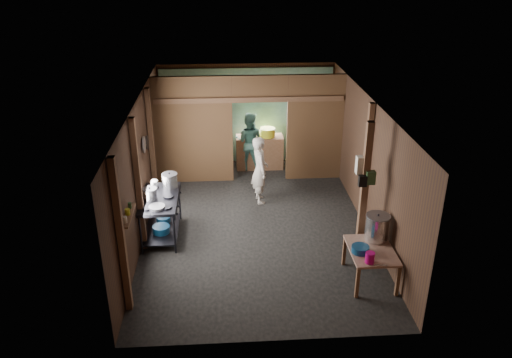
{
  "coord_description": "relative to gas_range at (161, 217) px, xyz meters",
  "views": [
    {
      "loc": [
        -0.6,
        -9.21,
        5.23
      ],
      "look_at": [
        0.0,
        -0.2,
        1.1
      ],
      "focal_mm": 35.46,
      "sensor_mm": 36.0,
      "label": 1
    }
  ],
  "objects": [
    {
      "name": "wall_shelf",
      "position": [
        -0.27,
        -1.72,
        0.98
      ],
      "size": [
        0.14,
        0.8,
        0.03
      ],
      "primitive_type": "cube",
      "color": "brown",
      "rests_on": "wall_left"
    },
    {
      "name": "partition_header",
      "position": [
        2.13,
        2.58,
        1.88
      ],
      "size": [
        1.3,
        0.1,
        0.6
      ],
      "primitive_type": "cube",
      "color": "brown",
      "rests_on": "wall_back"
    },
    {
      "name": "wall_back",
      "position": [
        1.88,
        3.88,
        0.88
      ],
      "size": [
        4.5,
        0.0,
        2.6
      ],
      "primitive_type": "cube",
      "color": "#482E1C",
      "rests_on": "ground"
    },
    {
      "name": "post_left_a",
      "position": [
        -0.3,
        -2.22,
        0.88
      ],
      "size": [
        0.1,
        0.12,
        2.6
      ],
      "primitive_type": "cube",
      "color": "brown",
      "rests_on": "floor"
    },
    {
      "name": "bag_green",
      "position": [
        3.8,
        -0.98,
        1.18
      ],
      "size": [
        0.16,
        0.12,
        0.24
      ],
      "primitive_type": "cube",
      "color": "#30522C",
      "rests_on": "post_free"
    },
    {
      "name": "wall_front",
      "position": [
        1.88,
        -3.12,
        0.88
      ],
      "size": [
        4.5,
        0.0,
        2.6
      ],
      "primitive_type": "cube",
      "color": "#482E1C",
      "rests_on": "ground"
    },
    {
      "name": "frying_pan",
      "position": [
        0.0,
        -0.45,
        0.45
      ],
      "size": [
        0.44,
        0.59,
        0.07
      ],
      "primitive_type": null,
      "rotation": [
        0.0,
        0.0,
        0.29
      ],
      "color": "gray",
      "rests_on": "gas_range"
    },
    {
      "name": "bag_black",
      "position": [
        3.66,
        -1.0,
        1.13
      ],
      "size": [
        0.14,
        0.1,
        0.2
      ],
      "primitive_type": "cube",
      "color": "black",
      "rests_on": "post_free"
    },
    {
      "name": "blue_tub_back",
      "position": [
        0.0,
        0.26,
        -0.2
      ],
      "size": [
        0.28,
        0.28,
        0.11
      ],
      "primitive_type": "cylinder",
      "color": "navy",
      "rests_on": "gas_range"
    },
    {
      "name": "wall_left",
      "position": [
        -0.37,
        0.38,
        0.88
      ],
      "size": [
        0.0,
        7.0,
        2.6
      ],
      "primitive_type": "cube",
      "color": "#482E1C",
      "rests_on": "ground"
    },
    {
      "name": "cook",
      "position": [
        2.05,
        1.39,
        0.34
      ],
      "size": [
        0.44,
        0.61,
        1.53
      ],
      "primitive_type": "imported",
      "rotation": [
        0.0,
        0.0,
        1.72
      ],
      "color": "beige",
      "rests_on": "floor"
    },
    {
      "name": "wall_right",
      "position": [
        4.13,
        0.38,
        0.88
      ],
      "size": [
        0.0,
        7.0,
        2.6
      ],
      "primitive_type": "cube",
      "color": "#482E1C",
      "rests_on": "ground"
    },
    {
      "name": "red_cup",
      "position": [
        1.98,
        3.33,
        0.49
      ],
      "size": [
        0.11,
        0.11,
        0.12
      ],
      "primitive_type": "cylinder",
      "color": "#C33C07",
      "rests_on": "back_counter"
    },
    {
      "name": "post_left_c",
      "position": [
        -0.3,
        1.58,
        0.88
      ],
      "size": [
        0.1,
        0.12,
        2.6
      ],
      "primitive_type": "cube",
      "color": "brown",
      "rests_on": "floor"
    },
    {
      "name": "back_counter",
      "position": [
        2.18,
        3.33,
        0.0
      ],
      "size": [
        1.2,
        0.5,
        0.85
      ],
      "primitive_type": "cube",
      "color": "brown",
      "rests_on": "floor"
    },
    {
      "name": "partition_right",
      "position": [
        3.46,
        2.58,
        0.88
      ],
      "size": [
        1.35,
        0.1,
        2.6
      ],
      "primitive_type": "cube",
      "color": "brown",
      "rests_on": "floor"
    },
    {
      "name": "blue_tub_front",
      "position": [
        0.0,
        -0.16,
        -0.19
      ],
      "size": [
        0.34,
        0.34,
        0.14
      ],
      "primitive_type": "cylinder",
      "color": "navy",
      "rests_on": "gas_range"
    },
    {
      "name": "wash_basin",
      "position": [
        3.5,
        -1.78,
        0.23
      ],
      "size": [
        0.39,
        0.39,
        0.11
      ],
      "primitive_type": "cylinder",
      "rotation": [
        0.0,
        0.0,
        0.43
      ],
      "color": "navy",
      "rests_on": "prep_table"
    },
    {
      "name": "wall_clock",
      "position": [
        2.13,
        3.78,
        1.48
      ],
      "size": [
        0.2,
        0.03,
        0.2
      ],
      "primitive_type": "cylinder",
      "rotation": [
        1.57,
        0.0,
        0.0
      ],
      "color": "silver",
      "rests_on": "wall_back"
    },
    {
      "name": "jar_white",
      "position": [
        -0.27,
        -1.97,
        1.04
      ],
      "size": [
        0.07,
        0.07,
        0.1
      ],
      "primitive_type": "cylinder",
      "color": "silver",
      "rests_on": "wall_shelf"
    },
    {
      "name": "stove_saucepan",
      "position": [
        -0.17,
        0.54,
        0.48
      ],
      "size": [
        0.18,
        0.18,
        0.11
      ],
      "primitive_type": "cylinder",
      "rotation": [
        0.0,
        0.0,
        -0.02
      ],
      "color": "silver",
      "rests_on": "gas_range"
    },
    {
      "name": "post_free",
      "position": [
        3.73,
        -0.92,
        0.88
      ],
      "size": [
        0.12,
        0.12,
        2.6
      ],
      "primitive_type": "cube",
      "color": "brown",
      "rests_on": "floor"
    },
    {
      "name": "yellow_tub",
      "position": [
        2.38,
        3.33,
        0.53
      ],
      "size": [
        0.39,
        0.39,
        0.22
      ],
      "primitive_type": "cylinder",
      "color": "gold",
      "rests_on": "back_counter"
    },
    {
      "name": "cross_beam",
      "position": [
        1.88,
        2.53,
        1.63
      ],
      "size": [
        4.4,
        0.12,
        0.12
      ],
      "primitive_type": "cube",
      "color": "brown",
      "rests_on": "wall_left"
    },
    {
      "name": "post_left_b",
      "position": [
        -0.3,
        -0.42,
        0.88
      ],
      "size": [
        0.1,
        0.12,
        2.6
      ],
      "primitive_type": "cube",
      "color": "brown",
      "rests_on": "floor"
    },
    {
      "name": "jar_yellow",
      "position": [
        -0.27,
        -1.72,
        1.04
      ],
      "size": [
        0.08,
        0.08,
        0.1
      ],
      "primitive_type": "cylinder",
      "color": "gold",
      "rests_on": "wall_shelf"
    },
    {
      "name": "pan_lid_big",
      "position": [
        -0.33,
        0.78,
        1.23
      ],
      "size": [
        0.03,
        0.34,
        0.34
      ],
      "primitive_type": "cylinder",
      "rotation": [
        0.0,
        1.57,
        0.0
      ],
      "color": "gray",
      "rests_on": "wall_left"
    },
    {
      "name": "worker_back",
      "position": [
        1.9,
        3.24,
        0.33
      ],
      "size": [
        0.86,
        0.74,
        1.51
      ],
      "primitive_type": "imported",
      "rotation": [
        0.0,
        0.0,
        2.88
      ],
      "color": "#4A8074",
      "rests_on": "floor"
    },
    {
      "name": "jar_green",
      "position": [
        -0.27,
        -1.5,
        1.04
      ],
      "size": [
        0.06,
        0.06,
        0.1
      ],
      "primitive_type": "cylinder",
      "color": "#30522C",
      "rests_on": "wall_shelf"
    },
    {
      "name": "prep_table",
      "position": [
        3.71,
        -1.72,
        -0.12
      ],
      "size": [
        0.74,
        1.02,
        0.6
      ],
      "primitive_type": null,
      "color": "tan",
      "rests_on": "floor"
    },
    {
      "name": "pan_lid_small",
      "position": [
        -0.33,
        1.18,
        1.13
      ],
      "size": [
        0.03,
        0.3,
        0.3
      ],
      "primitive_type": "cylinder",
      "rotation": [
        0.0,
        1.57,
        0.0
      ],
      "color": "black",
      "rests_on": "wall_left"
    },
    {
      "name": "ceiling",
      "position": [
        1.88,
        0.38,
        2.18
      ],
      "size": [
        4.5,
        7.0,
        0.0
      ],
      "primitive_type": "cube",
      "color": "#454443",
      "rests_on": "ground"
    },
    {
      "name": "knife",
      "position": [
        3.68,
        -2.19,
        0.19
      ],
      "size": [
        0.3,
        0.07,
        0.01
      ],
      "primitive_type": "cube",
      "rotation": [
        0.0,
        0.0,
        -0.12
      ],
      "color": "silver",
      "rests_on": "prep_table"
    },
    {
      "name": "stove_pot_large",
      "position": [
        0.17,
        0.44,
        0.57
      ],
      "size": [
        0.38,
        0.38,
        0.32
      ],
      "primitive_type": null,
      "rotation": [
        0.0,
        0.0,
        -0.22
      ],
      "color": "silver",
      "rests_on": "gas_range"
    },
    {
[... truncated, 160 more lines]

